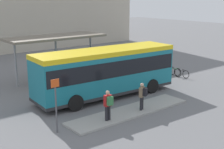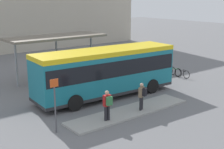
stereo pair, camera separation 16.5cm
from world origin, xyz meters
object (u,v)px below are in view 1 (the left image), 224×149
pedestrian_companion (142,95)px  bicycle_green (173,71)px  pedestrian_waiting (108,104)px  city_bus (106,69)px  bicycle_black (181,73)px  platform_sign (56,103)px  bicycle_white (167,70)px  potted_planter_near_shelter (96,73)px

pedestrian_companion → bicycle_green: (8.19, 4.60, -0.68)m
pedestrian_waiting → city_bus: bearing=-34.7°
bicycle_black → platform_sign: (-13.76, -3.24, 1.20)m
bicycle_green → bicycle_white: bicycle_green is taller
bicycle_white → potted_planter_near_shelter: size_ratio=1.33×
bicycle_white → platform_sign: (-13.72, -4.82, 1.19)m
city_bus → bicycle_black: size_ratio=6.24×
city_bus → bicycle_white: city_bus is taller
potted_planter_near_shelter → pedestrian_companion: bearing=-104.7°
bicycle_black → platform_sign: bearing=104.2°
pedestrian_waiting → bicycle_white: (10.90, 5.42, -0.73)m
bicycle_white → platform_sign: size_ratio=0.60×
platform_sign → bicycle_black: bearing=13.3°
city_bus → bicycle_white: size_ratio=6.03×
potted_planter_near_shelter → platform_sign: bearing=-137.4°
bicycle_black → platform_sign: 14.19m
bicycle_green → potted_planter_near_shelter: bearing=-112.2°
bicycle_black → city_bus: bearing=92.0°
city_bus → pedestrian_companion: city_bus is taller
bicycle_green → platform_sign: size_ratio=0.65×
potted_planter_near_shelter → bicycle_black: bearing=-28.7°
pedestrian_waiting → platform_sign: platform_sign is taller
pedestrian_waiting → bicycle_black: pedestrian_waiting is taller
city_bus → potted_planter_near_shelter: 4.27m
city_bus → pedestrian_companion: 3.76m
city_bus → platform_sign: 6.36m
pedestrian_waiting → bicycle_black: bearing=-68.8°
bicycle_black → potted_planter_near_shelter: (-6.42, 3.51, 0.31)m
bicycle_black → potted_planter_near_shelter: bearing=62.2°
bicycle_black → potted_planter_near_shelter: potted_planter_near_shelter is taller
potted_planter_near_shelter → platform_sign: size_ratio=0.45×
pedestrian_companion → bicycle_black: pedestrian_companion is taller
city_bus → bicycle_black: city_bus is taller
pedestrian_waiting → potted_planter_near_shelter: (4.52, 7.36, -0.42)m
city_bus → pedestrian_companion: bearing=-88.9°
pedestrian_companion → bicycle_green: 9.42m
bicycle_green → platform_sign: bearing=-72.2°
bicycle_green → platform_sign: 14.24m
platform_sign → city_bus: bearing=29.1°
pedestrian_companion → city_bus: bearing=-24.3°
pedestrian_companion → platform_sign: bearing=61.7°
pedestrian_waiting → bicycle_green: pedestrian_waiting is taller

